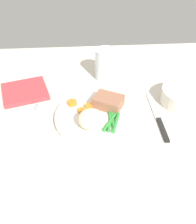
{
  "coord_description": "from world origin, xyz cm",
  "views": [
    {
      "loc": [
        -6.71,
        -51.98,
        47.72
      ],
      "look_at": [
        -3.1,
        -0.56,
        4.6
      ],
      "focal_mm": 40.33,
      "sensor_mm": 36.0,
      "label": 1
    }
  ],
  "objects": [
    {
      "name": "knife",
      "position": [
        13.4,
        -0.85,
        2.2
      ],
      "size": [
        1.7,
        20.5,
        0.64
      ],
      "rotation": [
        0.0,
        0.0,
        -0.07
      ],
      "color": "black",
      "rests_on": "dining_table"
    },
    {
      "name": "mashed_potatoes",
      "position": [
        -5.2,
        -4.77,
        5.97
      ],
      "size": [
        6.52,
        6.38,
        4.74
      ],
      "primitive_type": "ellipsoid",
      "color": "beige",
      "rests_on": "dinner_plate"
    },
    {
      "name": "fork",
      "position": [
        -20.58,
        -0.82,
        2.2
      ],
      "size": [
        1.44,
        16.6,
        0.4
      ],
      "rotation": [
        0.0,
        0.0,
        -0.08
      ],
      "color": "silver",
      "rests_on": "dining_table"
    },
    {
      "name": "meat_portion",
      "position": [
        0.06,
        3.12,
        5.13
      ],
      "size": [
        9.67,
        8.84,
        3.05
      ],
      "primitive_type": "cube",
      "rotation": [
        0.0,
        0.0,
        -0.48
      ],
      "color": "#936047",
      "rests_on": "dinner_plate"
    },
    {
      "name": "water_glass",
      "position": [
        0.72,
        20.37,
        6.4
      ],
      "size": [
        6.5,
        6.5,
        10.34
      ],
      "color": "silver",
      "rests_on": "dining_table"
    },
    {
      "name": "green_beans",
      "position": [
        0.38,
        -3.05,
        3.98
      ],
      "size": [
        5.86,
        10.21,
        0.89
      ],
      "color": "#2D8C38",
      "rests_on": "dinner_plate"
    },
    {
      "name": "dining_table",
      "position": [
        0.0,
        0.0,
        1.0
      ],
      "size": [
        120.0,
        90.0,
        2.0
      ],
      "color": "beige",
      "rests_on": "ground"
    },
    {
      "name": "dinner_plate",
      "position": [
        -3.1,
        -0.56,
        2.8
      ],
      "size": [
        23.37,
        23.37,
        1.6
      ],
      "primitive_type": "cylinder",
      "color": "white",
      "rests_on": "dining_table"
    },
    {
      "name": "salad_bowl",
      "position": [
        22.14,
        5.22,
        4.57
      ],
      "size": [
        12.65,
        12.65,
        4.56
      ],
      "color": "silver",
      "rests_on": "dining_table"
    },
    {
      "name": "carrot_slices",
      "position": [
        -7.67,
        2.6,
        4.19
      ],
      "size": [
        6.91,
        5.96,
        1.28
      ],
      "color": "orange",
      "rests_on": "dinner_plate"
    },
    {
      "name": "napkin",
      "position": [
        -24.85,
        13.22,
        2.68
      ],
      "size": [
        16.23,
        15.51,
        1.36
      ],
      "primitive_type": "cube",
      "rotation": [
        0.0,
        0.0,
        0.29
      ],
      "color": "#B2383D",
      "rests_on": "dining_table"
    }
  ]
}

